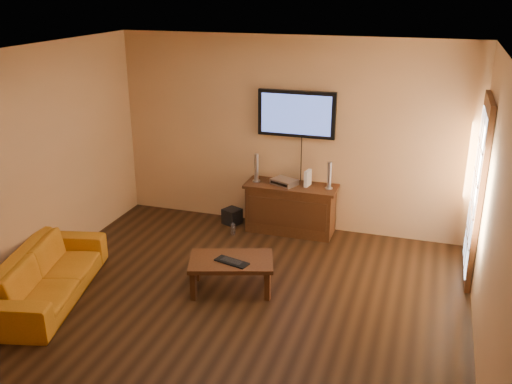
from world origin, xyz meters
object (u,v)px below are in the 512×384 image
at_px(television, 296,114).
at_px(sofa, 47,267).
at_px(subwoofer, 232,216).
at_px(bottle, 233,229).
at_px(media_console, 291,208).
at_px(av_receiver, 284,182).
at_px(speaker_right, 329,177).
at_px(keyboard, 232,262).
at_px(coffee_table, 231,264).
at_px(speaker_left, 256,169).
at_px(game_console, 308,178).

xyz_separation_m(television, sofa, (-2.13, -2.78, -1.29)).
bearing_deg(subwoofer, bottle, -44.28).
height_order(media_console, av_receiver, av_receiver).
height_order(subwoofer, bottle, subwoofer).
relative_size(speaker_right, subwoofer, 1.66).
xyz_separation_m(television, bottle, (-0.73, -0.58, -1.57)).
distance_m(sofa, speaker_right, 3.75).
bearing_deg(subwoofer, sofa, -91.74).
bearing_deg(av_receiver, sofa, -104.25).
relative_size(subwoofer, keyboard, 0.54).
relative_size(coffee_table, subwoofer, 4.73).
distance_m(subwoofer, bottle, 0.41).
distance_m(sofa, keyboard, 2.06).
bearing_deg(subwoofer, coffee_table, -46.04).
bearing_deg(keyboard, bottle, 109.78).
height_order(speaker_left, speaker_right, speaker_left).
distance_m(speaker_left, bottle, 0.91).
bearing_deg(sofa, bottle, -46.22).
bearing_deg(keyboard, speaker_left, 99.55).
xyz_separation_m(sofa, bottle, (1.40, 2.20, -0.28)).
relative_size(coffee_table, speaker_left, 2.66).
xyz_separation_m(media_console, av_receiver, (-0.10, 0.00, 0.38)).
bearing_deg(game_console, television, 154.15).
height_order(coffee_table, keyboard, keyboard).
bearing_deg(sofa, media_console, -53.42).
bearing_deg(television, keyboard, -95.32).
height_order(coffee_table, subwoofer, coffee_table).
distance_m(game_console, keyboard, 2.00).
bearing_deg(coffee_table, game_console, 76.30).
relative_size(speaker_left, subwoofer, 1.78).
distance_m(av_receiver, bottle, 0.98).
distance_m(game_console, subwoofer, 1.31).
height_order(speaker_left, bottle, speaker_left).
xyz_separation_m(speaker_right, bottle, (-1.26, -0.40, -0.78)).
xyz_separation_m(speaker_left, game_console, (0.73, 0.03, -0.07)).
distance_m(speaker_right, game_console, 0.31).
height_order(av_receiver, subwoofer, av_receiver).
xyz_separation_m(coffee_table, speaker_right, (0.75, 1.83, 0.54)).
bearing_deg(sofa, keyboard, -84.02).
relative_size(av_receiver, game_console, 1.50).
bearing_deg(media_console, game_console, 10.48).
bearing_deg(television, media_console, -90.00).
distance_m(av_receiver, game_console, 0.33).
height_order(av_receiver, keyboard, av_receiver).
relative_size(bottle, keyboard, 0.44).
height_order(media_console, television, television).
bearing_deg(game_console, coffee_table, -93.26).
height_order(television, keyboard, television).
height_order(television, subwoofer, television).
height_order(speaker_right, bottle, speaker_right).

